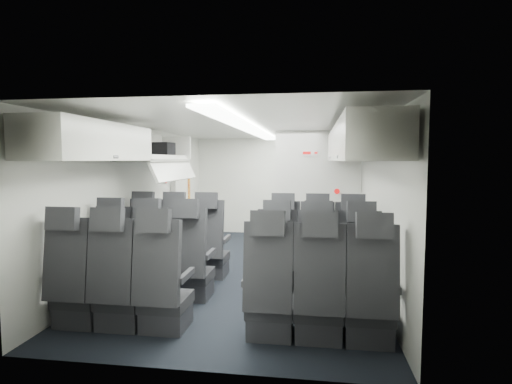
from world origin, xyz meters
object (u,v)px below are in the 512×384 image
(boarding_door, at_px, (182,196))
(seat_row_rear, at_px, (215,294))
(carry_on_bag, at_px, (160,150))
(seat_row_mid, at_px, (234,268))
(flight_attendant, at_px, (285,205))
(seat_row_front, at_px, (247,251))
(galley_unit, at_px, (315,193))

(boarding_door, bearing_deg, seat_row_rear, -67.13)
(seat_row_rear, xyz_separation_m, carry_on_bag, (-1.44, 2.32, 1.41))
(seat_row_mid, relative_size, boarding_door, 1.79)
(seat_row_rear, bearing_deg, flight_attendant, 84.70)
(seat_row_front, xyz_separation_m, flight_attendant, (0.38, 2.28, 0.38))
(galley_unit, relative_size, flight_attendant, 1.21)
(seat_row_rear, height_order, carry_on_bag, carry_on_bag)
(seat_row_mid, distance_m, seat_row_rear, 0.90)
(galley_unit, xyz_separation_m, boarding_door, (-2.59, -1.17, 0.00))
(flight_attendant, bearing_deg, galley_unit, -25.33)
(boarding_door, distance_m, flight_attendant, 2.03)
(galley_unit, bearing_deg, seat_row_front, -106.28)
(seat_row_mid, height_order, boarding_door, boarding_door)
(seat_row_rear, bearing_deg, galley_unit, 79.35)
(seat_row_mid, height_order, carry_on_bag, carry_on_bag)
(boarding_door, bearing_deg, carry_on_bag, -82.61)
(seat_row_mid, xyz_separation_m, carry_on_bag, (-1.44, 1.42, 1.41))
(flight_attendant, xyz_separation_m, carry_on_bag, (-1.81, -1.76, 1.03))
(galley_unit, height_order, boarding_door, galley_unit)
(seat_row_front, distance_m, flight_attendant, 2.34)
(seat_row_mid, distance_m, carry_on_bag, 2.46)
(carry_on_bag, bearing_deg, flight_attendant, 51.69)
(seat_row_rear, bearing_deg, carry_on_bag, 121.77)
(seat_row_front, relative_size, carry_on_bag, 8.58)
(seat_row_front, xyz_separation_m, galley_unit, (0.95, 3.25, 0.55))
(seat_row_front, bearing_deg, seat_row_rear, -90.00)
(seat_row_front, height_order, flight_attendant, flight_attendant)
(galley_unit, bearing_deg, seat_row_rear, -100.65)
(seat_row_front, relative_size, galley_unit, 1.75)
(seat_row_front, bearing_deg, galley_unit, 73.72)
(seat_row_mid, relative_size, carry_on_bag, 8.58)
(galley_unit, height_order, carry_on_bag, carry_on_bag)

